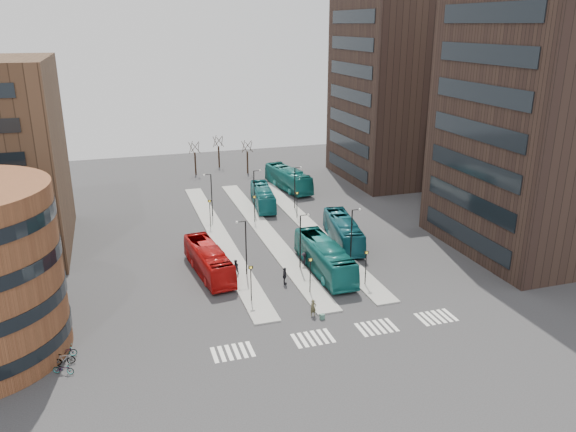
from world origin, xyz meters
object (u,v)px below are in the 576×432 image
object	(u,v)px
teal_bus_a	(324,257)
teal_bus_d	(288,179)
suitcase	(322,317)
red_bus	(209,260)
bicycle_far	(65,352)
commuter_a	(235,268)
bicycle_near	(63,369)
teal_bus_c	(343,231)
commuter_c	(304,260)
traveller	(313,308)
commuter_b	(285,276)
teal_bus_b	(263,197)
bicycle_mid	(64,359)

from	to	relation	value
teal_bus_a	teal_bus_d	xyz separation A→B (m)	(6.08, 31.91, 0.01)
suitcase	teal_bus_d	size ratio (longest dim) A/B	0.04
red_bus	teal_bus_a	world-z (taller)	teal_bus_a
teal_bus_d	bicycle_far	size ratio (longest dim) A/B	6.70
red_bus	commuter_a	distance (m)	2.99
bicycle_near	teal_bus_d	bearing A→B (deg)	-12.94
teal_bus_d	bicycle_near	bearing A→B (deg)	-134.63
suitcase	bicycle_far	bearing A→B (deg)	169.22
teal_bus_c	commuter_c	bearing A→B (deg)	-133.56
traveller	commuter_b	bearing A→B (deg)	91.25
teal_bus_b	bicycle_far	size ratio (longest dim) A/B	5.74
teal_bus_a	commuter_a	world-z (taller)	teal_bus_a
traveller	bicycle_mid	distance (m)	21.40
teal_bus_c	commuter_a	bearing A→B (deg)	-151.08
teal_bus_b	bicycle_near	xyz separation A→B (m)	(-25.53, -35.60, -1.03)
commuter_b	bicycle_mid	world-z (taller)	commuter_b
commuter_a	traveller	bearing A→B (deg)	111.80
red_bus	teal_bus_c	world-z (taller)	teal_bus_c
red_bus	commuter_b	distance (m)	8.57
bicycle_far	commuter_b	bearing A→B (deg)	-67.12
commuter_a	bicycle_far	xyz separation A→B (m)	(-16.48, -11.02, -0.41)
teal_bus_d	bicycle_far	bearing A→B (deg)	-136.21
bicycle_near	bicycle_mid	distance (m)	1.24
teal_bus_a	teal_bus_d	bearing A→B (deg)	79.50
traveller	commuter_a	distance (m)	11.82
teal_bus_b	traveller	xyz separation A→B (m)	(-4.18, -32.93, -0.67)
suitcase	commuter_b	bearing A→B (deg)	88.59
teal_bus_d	bicycle_near	world-z (taller)	teal_bus_d
teal_bus_b	commuter_a	xyz separation A→B (m)	(-9.06, -22.16, -0.58)
bicycle_far	red_bus	bearing A→B (deg)	-44.97
red_bus	bicycle_mid	distance (m)	19.36
traveller	suitcase	bearing A→B (deg)	-58.26
teal_bus_b	teal_bus_a	bearing A→B (deg)	-81.83
teal_bus_b	traveller	world-z (taller)	teal_bus_b
traveller	commuter_b	xyz separation A→B (m)	(-0.52, 7.11, 0.12)
traveller	red_bus	bearing A→B (deg)	118.92
bicycle_mid	bicycle_far	distance (m)	1.17
teal_bus_b	bicycle_mid	size ratio (longest dim) A/B	6.30
teal_bus_d	commuter_b	world-z (taller)	teal_bus_d
teal_bus_d	traveller	bearing A→B (deg)	-112.81
bicycle_near	bicycle_mid	xyz separation A→B (m)	(0.00, 1.24, 0.06)
commuter_c	bicycle_mid	world-z (taller)	commuter_c
traveller	bicycle_mid	xyz separation A→B (m)	(-21.35, -1.43, -0.30)
red_bus	commuter_c	size ratio (longest dim) A/B	6.92
commuter_b	bicycle_mid	distance (m)	22.51
teal_bus_c	commuter_a	xyz separation A→B (m)	(-14.53, -5.07, -0.71)
teal_bus_b	commuter_c	size ratio (longest dim) A/B	6.51
red_bus	traveller	xyz separation A→B (m)	(7.50, -12.05, -0.76)
suitcase	bicycle_near	size ratio (longest dim) A/B	0.29
teal_bus_b	bicycle_near	distance (m)	43.82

